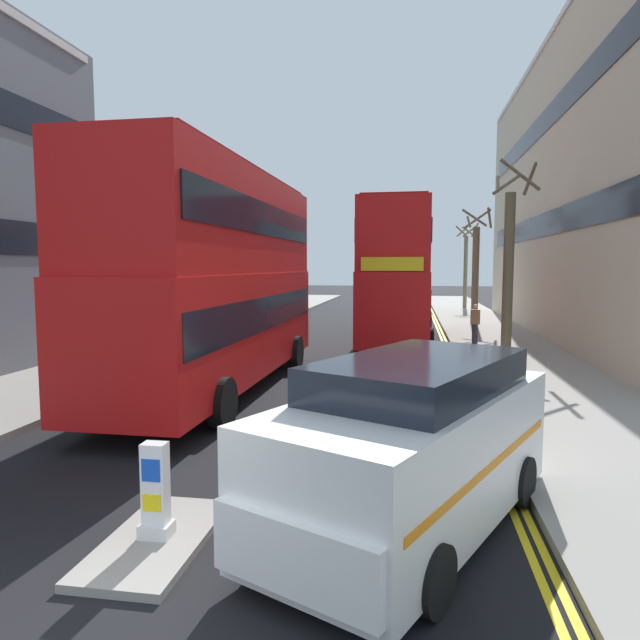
% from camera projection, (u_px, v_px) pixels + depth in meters
% --- Properties ---
extents(sidewalk_right, '(4.00, 80.00, 0.14)m').
position_uv_depth(sidewalk_right, '(518.00, 360.00, 19.07)').
color(sidewalk_right, gray).
rests_on(sidewalk_right, ground).
extents(sidewalk_left, '(4.00, 80.00, 0.14)m').
position_uv_depth(sidewalk_left, '(157.00, 351.00, 21.14)').
color(sidewalk_left, gray).
rests_on(sidewalk_left, ground).
extents(kerb_line_outer, '(0.10, 56.00, 0.01)m').
position_uv_depth(kerb_line_outer, '(460.00, 371.00, 17.45)').
color(kerb_line_outer, yellow).
rests_on(kerb_line_outer, ground).
extents(kerb_line_inner, '(0.10, 56.00, 0.01)m').
position_uv_depth(kerb_line_inner, '(454.00, 370.00, 17.47)').
color(kerb_line_inner, yellow).
rests_on(kerb_line_inner, ground).
extents(traffic_island, '(1.10, 2.20, 0.10)m').
position_uv_depth(traffic_island, '(157.00, 540.00, 6.55)').
color(traffic_island, gray).
rests_on(traffic_island, ground).
extents(keep_left_bollard, '(0.36, 0.28, 1.11)m').
position_uv_depth(keep_left_bollard, '(156.00, 494.00, 6.50)').
color(keep_left_bollard, silver).
rests_on(keep_left_bollard, traffic_island).
extents(double_decker_bus_away, '(2.92, 10.84, 5.64)m').
position_uv_depth(double_decker_bus_away, '(219.00, 274.00, 14.42)').
color(double_decker_bus_away, red).
rests_on(double_decker_bus_away, ground).
extents(double_decker_bus_oncoming, '(2.98, 10.86, 5.64)m').
position_uv_depth(double_decker_bus_oncoming, '(399.00, 271.00, 23.40)').
color(double_decker_bus_oncoming, red).
rests_on(double_decker_bus_oncoming, ground).
extents(taxi_minivan, '(3.77, 5.14, 2.12)m').
position_uv_depth(taxi_minivan, '(410.00, 446.00, 6.76)').
color(taxi_minivan, white).
rests_on(taxi_minivan, ground).
extents(pedestrian_far, '(0.34, 0.22, 1.62)m').
position_uv_depth(pedestrian_far, '(475.00, 324.00, 21.81)').
color(pedestrian_far, '#2D2D38').
rests_on(pedestrian_far, sidewalk_right).
extents(street_tree_near, '(1.63, 1.63, 6.23)m').
position_uv_depth(street_tree_near, '(466.00, 265.00, 41.77)').
color(street_tree_near, '#6B6047').
rests_on(street_tree_near, sidewalk_right).
extents(street_tree_mid, '(1.53, 1.70, 6.80)m').
position_uv_depth(street_tree_mid, '(509.00, 264.00, 20.54)').
color(street_tree_mid, '#6B6047').
rests_on(street_tree_mid, sidewalk_right).
extents(street_tree_far, '(1.66, 1.69, 6.11)m').
position_uv_depth(street_tree_far, '(476.00, 270.00, 29.58)').
color(street_tree_far, '#6B6047').
rests_on(street_tree_far, sidewalk_right).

